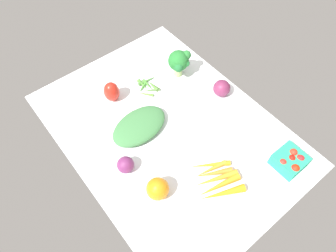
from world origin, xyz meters
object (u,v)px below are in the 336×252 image
object	(u,v)px
red_onion_center	(222,89)
bell_pepper_red	(112,92)
leafy_greens_clump	(139,126)
red_onion_near_basket	(126,165)
broccoli_head	(179,62)
okra_pile	(148,86)
heirloom_tomato_orange	(158,189)
carrot_bunch	(216,181)
berry_basket	(290,161)

from	to	relation	value
red_onion_center	bell_pepper_red	bearing A→B (deg)	54.30
leafy_greens_clump	red_onion_near_basket	bearing A→B (deg)	128.47
broccoli_head	okra_pile	world-z (taller)	broccoli_head
bell_pepper_red	heirloom_tomato_orange	distance (cm)	47.50
okra_pile	red_onion_center	bearing A→B (deg)	-136.46
okra_pile	carrot_bunch	bearing A→B (deg)	171.13
red_onion_center	okra_pile	xyz separation A→B (cm)	(23.55, 22.38, -2.91)
bell_pepper_red	red_onion_near_basket	world-z (taller)	bell_pepper_red
bell_pepper_red	berry_basket	distance (cm)	75.36
broccoli_head	heirloom_tomato_orange	distance (cm)	58.02
berry_basket	red_onion_near_basket	world-z (taller)	berry_basket
red_onion_center	red_onion_near_basket	distance (cm)	52.71
berry_basket	bell_pepper_red	bearing A→B (deg)	26.15
carrot_bunch	berry_basket	xyz separation A→B (cm)	(-11.72, -25.61, 1.99)
heirloom_tomato_orange	leafy_greens_clump	world-z (taller)	heirloom_tomato_orange
carrot_bunch	red_onion_near_basket	bearing A→B (deg)	41.78
broccoli_head	heirloom_tomato_orange	xyz separation A→B (cm)	(-39.35, 42.42, -4.26)
leafy_greens_clump	berry_basket	world-z (taller)	berry_basket
heirloom_tomato_orange	okra_pile	bearing A→B (deg)	-32.53
heirloom_tomato_orange	berry_basket	bearing A→B (deg)	-115.80
bell_pepper_red	heirloom_tomato_orange	size ratio (longest dim) A/B	1.18
heirloom_tomato_orange	red_onion_near_basket	bearing A→B (deg)	12.16
bell_pepper_red	berry_basket	size ratio (longest dim) A/B	0.91
broccoli_head	carrot_bunch	distance (cm)	54.92
broccoli_head	berry_basket	xyz separation A→B (cm)	(-60.84, -2.03, -4.96)
bell_pepper_red	heirloom_tomato_orange	world-z (taller)	bell_pepper_red
berry_basket	red_onion_near_basket	distance (cm)	59.99
red_onion_center	red_onion_near_basket	size ratio (longest dim) A/B	1.16
carrot_bunch	okra_pile	bearing A→B (deg)	-8.87
heirloom_tomato_orange	leafy_greens_clump	size ratio (longest dim) A/B	0.33
broccoli_head	heirloom_tomato_orange	size ratio (longest dim) A/B	1.64
heirloom_tomato_orange	carrot_bunch	distance (cm)	21.40
carrot_bunch	leafy_greens_clump	xyz separation A→B (cm)	(35.96, 7.88, 1.04)
berry_basket	heirloom_tomato_orange	bearing A→B (deg)	64.20
berry_basket	okra_pile	xyz separation A→B (cm)	(63.80, 17.48, -2.53)
bell_pepper_red	carrot_bunch	bearing A→B (deg)	-172.26
bell_pepper_red	leafy_greens_clump	distance (cm)	20.09
broccoli_head	berry_basket	bearing A→B (deg)	-178.09
broccoli_head	okra_pile	xyz separation A→B (cm)	(2.96, 15.44, -7.49)
broccoli_head	leafy_greens_clump	distance (cm)	34.61
heirloom_tomato_orange	red_onion_near_basket	world-z (taller)	heirloom_tomato_orange
okra_pile	broccoli_head	bearing A→B (deg)	-100.85
heirloom_tomato_orange	okra_pile	xyz separation A→B (cm)	(42.31, -26.98, -3.23)
bell_pepper_red	heirloom_tomato_orange	xyz separation A→B (cm)	(-46.14, 11.25, -0.74)
red_onion_center	leafy_greens_clump	distance (cm)	39.13
leafy_greens_clump	red_onion_near_basket	world-z (taller)	red_onion_near_basket
carrot_bunch	berry_basket	bearing A→B (deg)	-114.60
carrot_bunch	okra_pile	distance (cm)	52.71
bell_pepper_red	red_onion_center	world-z (taller)	bell_pepper_red
broccoli_head	bell_pepper_red	bearing A→B (deg)	77.71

